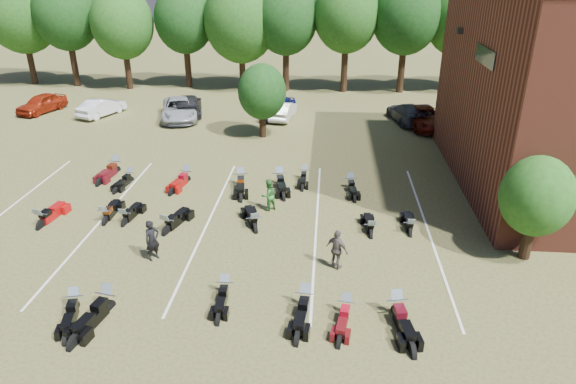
# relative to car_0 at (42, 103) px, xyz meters

# --- Properties ---
(ground) EXTENTS (160.00, 160.00, 0.00)m
(ground) POSITION_rel_car_0_xyz_m (20.04, -20.14, -0.71)
(ground) COLOR brown
(ground) RESTS_ON ground
(car_0) EXTENTS (2.90, 4.49, 1.42)m
(car_0) POSITION_rel_car_0_xyz_m (0.00, 0.00, 0.00)
(car_0) COLOR maroon
(car_0) RESTS_ON ground
(car_1) EXTENTS (2.80, 4.28, 1.33)m
(car_1) POSITION_rel_car_0_xyz_m (5.07, -0.57, -0.05)
(car_1) COLOR silver
(car_1) RESTS_ON ground
(car_2) EXTENTS (3.83, 5.96, 1.53)m
(car_2) POSITION_rel_car_0_xyz_m (11.28, -0.95, 0.05)
(car_2) COLOR #979B9F
(car_2) RESTS_ON ground
(car_3) EXTENTS (3.25, 5.49, 1.49)m
(car_3) POSITION_rel_car_0_xyz_m (11.58, 0.36, 0.03)
(car_3) COLOR black
(car_3) RESTS_ON ground
(car_4) EXTENTS (2.67, 4.66, 1.49)m
(car_4) POSITION_rel_car_0_xyz_m (18.68, 0.07, 0.03)
(car_4) COLOR #0B1250
(car_4) RESTS_ON ground
(car_5) EXTENTS (1.91, 4.08, 1.29)m
(car_5) POSITION_rel_car_0_xyz_m (19.05, -0.31, -0.07)
(car_5) COLOR #BAB9B4
(car_5) RESTS_ON ground
(car_6) EXTENTS (3.37, 5.59, 1.45)m
(car_6) POSITION_rel_car_0_xyz_m (29.32, -1.63, 0.01)
(car_6) COLOR #540F04
(car_6) RESTS_ON ground
(car_7) EXTENTS (2.91, 5.04, 1.37)m
(car_7) POSITION_rel_car_0_xyz_m (28.22, -0.42, -0.03)
(car_7) COLOR #333337
(car_7) RESTS_ON ground
(person_black) EXTENTS (0.72, 0.74, 1.72)m
(person_black) POSITION_rel_car_0_xyz_m (15.57, -20.44, 0.15)
(person_black) COLOR black
(person_black) RESTS_ON ground
(person_green) EXTENTS (0.96, 0.94, 1.56)m
(person_green) POSITION_rel_car_0_xyz_m (19.69, -15.66, 0.07)
(person_green) COLOR #2B702A
(person_green) RESTS_ON ground
(person_grey) EXTENTS (1.04, 0.91, 1.68)m
(person_grey) POSITION_rel_car_0_xyz_m (22.92, -20.53, 0.13)
(person_grey) COLOR #504944
(person_grey) RESTS_ON ground
(motorcycle_1) EXTENTS (1.29, 2.64, 1.41)m
(motorcycle_1) POSITION_rel_car_0_xyz_m (15.02, -23.84, -0.71)
(motorcycle_1) COLOR black
(motorcycle_1) RESTS_ON ground
(motorcycle_2) EXTENTS (1.22, 2.29, 1.22)m
(motorcycle_2) POSITION_rel_car_0_xyz_m (13.91, -23.92, -0.71)
(motorcycle_2) COLOR black
(motorcycle_2) RESTS_ON ground
(motorcycle_3) EXTENTS (0.72, 2.07, 1.15)m
(motorcycle_3) POSITION_rel_car_0_xyz_m (18.91, -22.64, -0.71)
(motorcycle_3) COLOR black
(motorcycle_3) RESTS_ON ground
(motorcycle_4) EXTENTS (0.98, 2.42, 1.31)m
(motorcycle_4) POSITION_rel_car_0_xyz_m (21.82, -23.18, -0.71)
(motorcycle_4) COLOR black
(motorcycle_4) RESTS_ON ground
(motorcycle_5) EXTENTS (1.19, 2.58, 1.38)m
(motorcycle_5) POSITION_rel_car_0_xyz_m (24.92, -23.37, -0.71)
(motorcycle_5) COLOR black
(motorcycle_5) RESTS_ON ground
(motorcycle_6) EXTENTS (0.98, 2.15, 1.15)m
(motorcycle_6) POSITION_rel_car_0_xyz_m (23.23, -23.44, -0.71)
(motorcycle_6) COLOR #4F0B0F
(motorcycle_6) RESTS_ON ground
(motorcycle_7) EXTENTS (1.08, 2.53, 1.37)m
(motorcycle_7) POSITION_rel_car_0_xyz_m (9.63, -18.22, -0.71)
(motorcycle_7) COLOR #9C0B0C
(motorcycle_7) RESTS_ON ground
(motorcycle_8) EXTENTS (0.74, 2.26, 1.26)m
(motorcycle_8) POSITION_rel_car_0_xyz_m (12.37, -17.59, -0.71)
(motorcycle_8) COLOR black
(motorcycle_8) RESTS_ON ground
(motorcycle_9) EXTENTS (0.96, 2.19, 1.18)m
(motorcycle_9) POSITION_rel_car_0_xyz_m (13.30, -17.66, -0.71)
(motorcycle_9) COLOR black
(motorcycle_9) RESTS_ON ground
(motorcycle_10) EXTENTS (1.44, 2.53, 1.35)m
(motorcycle_10) POSITION_rel_car_0_xyz_m (15.46, -18.29, -0.71)
(motorcycle_10) COLOR black
(motorcycle_10) RESTS_ON ground
(motorcycle_11) EXTENTS (1.49, 2.45, 1.30)m
(motorcycle_11) POSITION_rel_car_0_xyz_m (19.30, -17.75, -0.71)
(motorcycle_11) COLOR black
(motorcycle_11) RESTS_ON ground
(motorcycle_12) EXTENTS (0.80, 2.10, 1.15)m
(motorcycle_12) POSITION_rel_car_0_xyz_m (24.44, -17.86, -0.71)
(motorcycle_12) COLOR black
(motorcycle_12) RESTS_ON ground
(motorcycle_13) EXTENTS (0.68, 2.08, 1.16)m
(motorcycle_13) POSITION_rel_car_0_xyz_m (26.17, -17.58, -0.71)
(motorcycle_13) COLOR black
(motorcycle_13) RESTS_ON ground
(motorcycle_14) EXTENTS (1.11, 2.56, 1.38)m
(motorcycle_14) POSITION_rel_car_0_xyz_m (10.51, -11.62, -0.71)
(motorcycle_14) COLOR #4B0A12
(motorcycle_14) RESTS_ON ground
(motorcycle_15) EXTENTS (1.21, 2.43, 1.30)m
(motorcycle_15) POSITION_rel_car_0_xyz_m (14.86, -12.63, -0.71)
(motorcycle_15) COLOR maroon
(motorcycle_15) RESTS_ON ground
(motorcycle_16) EXTENTS (0.97, 2.10, 1.13)m
(motorcycle_16) POSITION_rel_car_0_xyz_m (11.78, -12.88, -0.71)
(motorcycle_16) COLOR black
(motorcycle_16) RESTS_ON ground
(motorcycle_17) EXTENTS (1.18, 2.59, 1.39)m
(motorcycle_17) POSITION_rel_car_0_xyz_m (17.89, -12.92, -0.71)
(motorcycle_17) COLOR black
(motorcycle_17) RESTS_ON ground
(motorcycle_18) EXTENTS (0.64, 2.00, 1.11)m
(motorcycle_18) POSITION_rel_car_0_xyz_m (21.20, -11.76, -0.71)
(motorcycle_18) COLOR black
(motorcycle_18) RESTS_ON ground
(motorcycle_19) EXTENTS (1.27, 2.59, 1.38)m
(motorcycle_19) POSITION_rel_car_0_xyz_m (19.93, -12.62, -0.71)
(motorcycle_19) COLOR black
(motorcycle_19) RESTS_ON ground
(motorcycle_20) EXTENTS (0.90, 2.18, 1.18)m
(motorcycle_20) POSITION_rel_car_0_xyz_m (23.70, -12.81, -0.71)
(motorcycle_20) COLOR black
(motorcycle_20) RESTS_ON ground
(tree_line) EXTENTS (56.00, 6.00, 9.79)m
(tree_line) POSITION_rel_car_0_xyz_m (19.04, 8.86, 5.60)
(tree_line) COLOR black
(tree_line) RESTS_ON ground
(young_tree_near_building) EXTENTS (2.80, 2.80, 4.16)m
(young_tree_near_building) POSITION_rel_car_0_xyz_m (30.54, -19.14, 2.04)
(young_tree_near_building) COLOR black
(young_tree_near_building) RESTS_ON ground
(young_tree_midfield) EXTENTS (3.20, 3.20, 4.70)m
(young_tree_midfield) POSITION_rel_car_0_xyz_m (18.04, -4.64, 2.38)
(young_tree_midfield) COLOR black
(young_tree_midfield) RESTS_ON ground
(parking_lines) EXTENTS (20.10, 14.00, 0.01)m
(parking_lines) POSITION_rel_car_0_xyz_m (17.04, -17.14, -0.71)
(parking_lines) COLOR silver
(parking_lines) RESTS_ON ground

